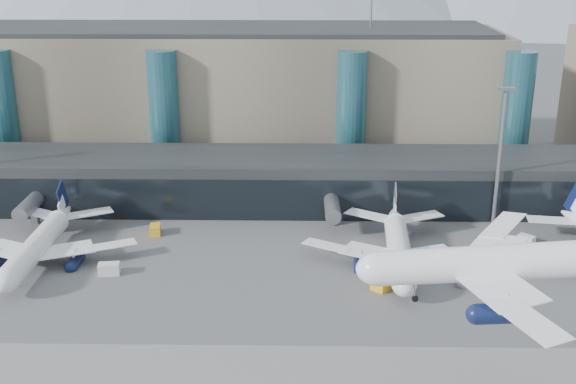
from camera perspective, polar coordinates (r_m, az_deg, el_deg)
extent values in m
plane|color=#515154|center=(91.85, 4.65, -13.71)|extent=(900.00, 900.00, 0.00)
cube|color=black|center=(142.19, 3.31, 0.93)|extent=(170.00, 18.00, 10.00)
cube|color=black|center=(134.13, 3.44, -0.69)|extent=(170.00, 0.40, 8.00)
cylinder|color=slate|center=(140.78, -19.50, -0.74)|extent=(2.80, 14.00, 2.80)
cube|color=slate|center=(141.78, -19.36, -1.88)|extent=(1.20, 1.20, 2.40)
cylinder|color=slate|center=(132.09, 3.48, -0.92)|extent=(2.80, 14.00, 2.80)
cube|color=slate|center=(133.17, 3.45, -2.13)|extent=(1.20, 1.20, 2.40)
cube|color=gray|center=(171.42, -5.49, 7.56)|extent=(130.00, 30.00, 30.00)
cube|color=black|center=(168.92, -5.67, 12.71)|extent=(123.50, 28.00, 1.00)
cylinder|color=#286170|center=(167.68, -21.64, 5.65)|extent=(6.40, 6.40, 28.00)
cylinder|color=#286170|center=(157.67, -9.74, 5.94)|extent=(6.40, 6.40, 28.00)
cylinder|color=#286170|center=(155.36, 5.00, 5.95)|extent=(6.40, 6.40, 28.00)
cylinder|color=#286170|center=(161.64, 17.53, 5.65)|extent=(6.40, 6.40, 28.00)
cylinder|color=slate|center=(135.13, 16.36, 2.49)|extent=(0.70, 0.70, 25.00)
cube|color=slate|center=(132.13, 16.89, 7.80)|extent=(3.00, 1.20, 0.60)
cylinder|color=white|center=(78.01, 17.08, -4.54)|extent=(23.08, 7.16, 3.77)
ellipsoid|color=white|center=(77.20, 8.68, -4.12)|extent=(5.79, 4.53, 3.77)
cube|color=white|center=(71.24, 19.09, -7.69)|extent=(9.89, 17.17, 0.19)
cylinder|color=#0E183F|center=(73.60, 17.69, -8.31)|extent=(4.82, 2.74, 2.08)
cube|color=white|center=(85.91, 17.50, -2.79)|extent=(13.62, 16.61, 0.19)
cylinder|color=#0E183F|center=(84.67, 16.65, -4.45)|extent=(4.82, 2.74, 2.08)
cylinder|color=slate|center=(78.27, 11.09, -5.90)|extent=(0.15, 0.15, 3.02)
cylinder|color=black|center=(78.84, 11.03, -6.77)|extent=(0.70, 0.34, 0.67)
cylinder|color=black|center=(77.70, 17.72, -7.79)|extent=(0.90, 0.46, 0.86)
cylinder|color=black|center=(81.73, 17.32, -6.35)|extent=(0.90, 0.46, 0.86)
cylinder|color=white|center=(124.57, -19.09, -3.32)|extent=(3.91, 22.62, 3.74)
ellipsoid|color=white|center=(114.98, -20.97, -5.48)|extent=(3.78, 5.27, 3.74)
cone|color=white|center=(137.22, -17.09, -0.92)|extent=(3.79, 6.48, 3.74)
cube|color=white|center=(123.66, -15.30, -3.40)|extent=(16.96, 11.70, 0.19)
cylinder|color=#0E183F|center=(123.83, -16.25, -4.42)|extent=(2.09, 4.53, 2.06)
cube|color=white|center=(135.80, -15.29, -0.87)|extent=(8.93, 6.75, 0.15)
cylinder|color=#0E183F|center=(128.04, -21.50, -4.23)|extent=(2.09, 4.53, 2.06)
cube|color=white|center=(138.65, -18.87, -0.82)|extent=(8.92, 6.83, 0.15)
cube|color=#0E183F|center=(136.54, -17.18, 0.31)|extent=(0.27, 5.59, 6.59)
cube|color=white|center=(136.03, -17.25, -0.27)|extent=(0.29, 3.74, 3.60)
cylinder|color=slate|center=(118.80, -20.23, -5.87)|extent=(0.15, 0.15, 3.00)
cylinder|color=black|center=(119.34, -20.16, -6.44)|extent=(0.24, 0.67, 0.66)
cylinder|color=black|center=(126.08, -17.80, -4.75)|extent=(0.34, 0.86, 0.85)
cylinder|color=black|center=(127.61, -19.71, -4.68)|extent=(0.34, 0.86, 0.85)
cylinder|color=white|center=(117.82, 8.75, -3.74)|extent=(5.23, 22.81, 3.75)
ellipsoid|color=white|center=(107.55, 9.12, -6.11)|extent=(4.08, 5.48, 3.75)
cone|color=white|center=(131.22, 8.36, -1.17)|extent=(4.16, 6.69, 3.75)
cube|color=white|center=(120.42, 12.53, -3.78)|extent=(17.04, 10.96, 0.19)
cylinder|color=#0E183F|center=(119.75, 11.62, -4.85)|extent=(2.35, 4.65, 2.06)
cube|color=white|center=(131.54, 10.33, -1.14)|extent=(8.98, 6.39, 0.15)
cube|color=white|center=(119.21, 4.81, -3.61)|extent=(16.80, 12.59, 0.19)
cylinder|color=#0E183F|center=(118.82, 5.72, -4.73)|extent=(2.35, 4.65, 2.06)
cube|color=white|center=(130.92, 6.39, -1.04)|extent=(8.84, 7.17, 0.15)
cube|color=slate|center=(130.51, 8.42, 0.12)|extent=(0.59, 5.60, 6.60)
cube|color=white|center=(129.97, 8.42, -0.49)|extent=(0.51, 3.75, 3.61)
cylinder|color=slate|center=(111.64, 8.94, -6.49)|extent=(0.15, 0.15, 3.00)
cylinder|color=black|center=(112.22, 8.90, -7.09)|extent=(0.28, 0.68, 0.66)
cylinder|color=black|center=(120.40, 9.70, -5.22)|extent=(0.39, 0.88, 0.85)
cylinder|color=black|center=(120.07, 7.56, -5.17)|extent=(0.39, 0.88, 0.85)
cone|color=white|center=(138.35, 21.23, -1.17)|extent=(5.91, 7.59, 3.87)
cube|color=white|center=(135.41, 19.72, -1.33)|extent=(9.06, 4.53, 0.15)
cube|color=#0E183F|center=(137.59, 21.30, 0.08)|extent=(2.18, 5.51, 6.81)
cube|color=white|center=(137.25, 21.50, -0.51)|extent=(1.57, 3.73, 3.72)
cube|color=silver|center=(117.48, -13.96, -5.92)|extent=(3.49, 2.23, 1.85)
cube|color=gold|center=(131.16, -10.44, -2.94)|extent=(2.20, 3.18, 1.71)
cube|color=#47474C|center=(113.34, 14.17, -6.80)|extent=(4.59, 3.72, 2.26)
cube|color=silver|center=(131.64, 18.31, -3.60)|extent=(3.04, 3.02, 1.58)
cube|color=gold|center=(110.85, 7.64, -6.93)|extent=(4.54, 4.78, 2.39)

